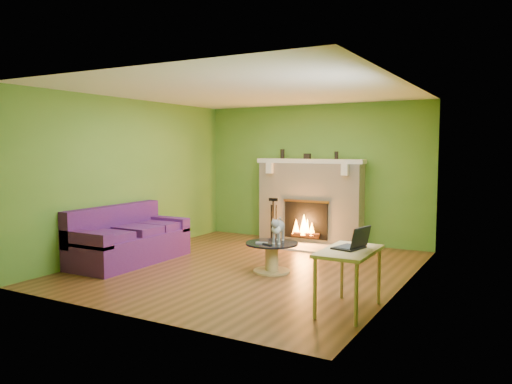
% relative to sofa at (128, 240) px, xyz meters
% --- Properties ---
extents(floor, '(5.00, 5.00, 0.00)m').
position_rel_sofa_xyz_m(floor, '(1.86, 0.58, -0.34)').
color(floor, '#573318').
rests_on(floor, ground).
extents(ceiling, '(5.00, 5.00, 0.00)m').
position_rel_sofa_xyz_m(ceiling, '(1.86, 0.58, 2.26)').
color(ceiling, white).
rests_on(ceiling, wall_back).
extents(wall_back, '(5.00, 0.00, 5.00)m').
position_rel_sofa_xyz_m(wall_back, '(1.86, 3.08, 0.96)').
color(wall_back, '#4D822A').
rests_on(wall_back, floor).
extents(wall_front, '(5.00, 0.00, 5.00)m').
position_rel_sofa_xyz_m(wall_front, '(1.86, -1.92, 0.96)').
color(wall_front, '#4D822A').
rests_on(wall_front, floor).
extents(wall_left, '(0.00, 5.00, 5.00)m').
position_rel_sofa_xyz_m(wall_left, '(-0.39, 0.58, 0.96)').
color(wall_left, '#4D822A').
rests_on(wall_left, floor).
extents(wall_right, '(0.00, 5.00, 5.00)m').
position_rel_sofa_xyz_m(wall_right, '(4.11, 0.58, 0.96)').
color(wall_right, '#4D822A').
rests_on(wall_right, floor).
extents(window_frame, '(0.00, 1.20, 1.20)m').
position_rel_sofa_xyz_m(window_frame, '(4.10, -0.32, 1.21)').
color(window_frame, silver).
rests_on(window_frame, wall_right).
extents(window_pane, '(0.00, 1.06, 1.06)m').
position_rel_sofa_xyz_m(window_pane, '(4.09, -0.32, 1.21)').
color(window_pane, white).
rests_on(window_pane, wall_right).
extents(fireplace, '(2.10, 0.46, 1.58)m').
position_rel_sofa_xyz_m(fireplace, '(1.86, 2.89, 0.43)').
color(fireplace, beige).
rests_on(fireplace, floor).
extents(hearth, '(1.50, 0.75, 0.03)m').
position_rel_sofa_xyz_m(hearth, '(1.86, 2.38, -0.32)').
color(hearth, beige).
rests_on(hearth, floor).
extents(mantel, '(2.10, 0.28, 0.08)m').
position_rel_sofa_xyz_m(mantel, '(1.86, 2.87, 1.20)').
color(mantel, silver).
rests_on(mantel, fireplace).
extents(sofa, '(0.89, 1.94, 0.87)m').
position_rel_sofa_xyz_m(sofa, '(0.00, 0.00, 0.00)').
color(sofa, '#4C185D').
rests_on(sofa, floor).
extents(coffee_table, '(0.76, 0.76, 0.43)m').
position_rel_sofa_xyz_m(coffee_table, '(2.28, 0.51, -0.09)').
color(coffee_table, tan).
rests_on(coffee_table, floor).
extents(desk, '(0.53, 0.92, 0.68)m').
position_rel_sofa_xyz_m(desk, '(3.81, -0.62, 0.26)').
color(desk, tan).
rests_on(desk, floor).
extents(cat, '(0.38, 0.64, 0.38)m').
position_rel_sofa_xyz_m(cat, '(2.36, 0.56, 0.28)').
color(cat, slate).
rests_on(cat, coffee_table).
extents(remote_silver, '(0.18, 0.10, 0.02)m').
position_rel_sofa_xyz_m(remote_silver, '(2.18, 0.39, 0.10)').
color(remote_silver, gray).
rests_on(remote_silver, coffee_table).
extents(remote_black, '(0.16, 0.09, 0.02)m').
position_rel_sofa_xyz_m(remote_black, '(2.30, 0.33, 0.10)').
color(remote_black, black).
rests_on(remote_black, coffee_table).
extents(laptop, '(0.37, 0.40, 0.26)m').
position_rel_sofa_xyz_m(laptop, '(3.79, -0.57, 0.47)').
color(laptop, black).
rests_on(laptop, desk).
extents(fire_tools, '(0.22, 0.22, 0.82)m').
position_rel_sofa_xyz_m(fire_tools, '(1.27, 2.53, 0.10)').
color(fire_tools, black).
rests_on(fire_tools, hearth).
extents(mantel_vase_left, '(0.08, 0.08, 0.18)m').
position_rel_sofa_xyz_m(mantel_vase_left, '(1.27, 2.90, 1.33)').
color(mantel_vase_left, black).
rests_on(mantel_vase_left, mantel).
extents(mantel_vase_right, '(0.07, 0.07, 0.14)m').
position_rel_sofa_xyz_m(mantel_vase_right, '(2.37, 2.90, 1.31)').
color(mantel_vase_right, black).
rests_on(mantel_vase_right, mantel).
extents(mantel_box, '(0.12, 0.08, 0.10)m').
position_rel_sofa_xyz_m(mantel_box, '(1.79, 2.90, 1.29)').
color(mantel_box, black).
rests_on(mantel_box, mantel).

